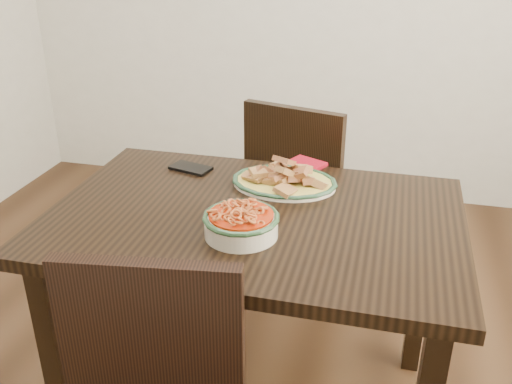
% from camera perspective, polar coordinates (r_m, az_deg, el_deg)
% --- Properties ---
extents(floor, '(3.50, 3.50, 0.00)m').
position_cam_1_polar(floor, '(2.22, -3.01, -18.13)').
color(floor, '#311D0F').
rests_on(floor, ground).
extents(dining_table, '(1.22, 0.81, 0.75)m').
position_cam_1_polar(dining_table, '(1.74, -0.16, -4.97)').
color(dining_table, black).
rests_on(dining_table, ground).
extents(chair_far, '(0.51, 0.51, 0.89)m').
position_cam_1_polar(chair_far, '(2.44, 4.62, 0.27)').
color(chair_far, black).
rests_on(chair_far, ground).
extents(fish_plate, '(0.34, 0.26, 0.11)m').
position_cam_1_polar(fish_plate, '(1.85, 2.87, 1.91)').
color(fish_plate, beige).
rests_on(fish_plate, dining_table).
extents(noodle_bowl, '(0.21, 0.21, 0.08)m').
position_cam_1_polar(noodle_bowl, '(1.55, -1.50, -2.94)').
color(noodle_bowl, beige).
rests_on(noodle_bowl, dining_table).
extents(smartphone, '(0.16, 0.11, 0.01)m').
position_cam_1_polar(smartphone, '(2.00, -6.55, 2.40)').
color(smartphone, black).
rests_on(smartphone, dining_table).
extents(napkin, '(0.16, 0.15, 0.01)m').
position_cam_1_polar(napkin, '(2.02, 4.97, 2.79)').
color(napkin, maroon).
rests_on(napkin, dining_table).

